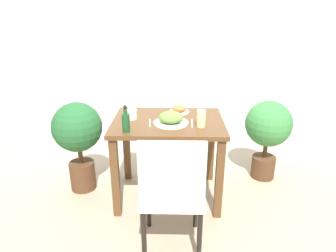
{
  "coord_description": "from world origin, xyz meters",
  "views": [
    {
      "loc": [
        0.06,
        -2.33,
        1.58
      ],
      "look_at": [
        0.0,
        0.0,
        0.68
      ],
      "focal_mm": 32.0,
      "sensor_mm": 36.0,
      "label": 1
    }
  ],
  "objects_px": {
    "chair_far": "(174,118)",
    "potted_plant_left": "(78,134)",
    "food_plate": "(171,118)",
    "sauce_bottle": "(126,122)",
    "juice_glass": "(201,119)",
    "side_plate": "(179,110)",
    "chair_near": "(172,190)",
    "potted_plant_right": "(268,129)",
    "drink_cup": "(132,114)"
  },
  "relations": [
    {
      "from": "chair_near",
      "to": "potted_plant_left",
      "type": "distance_m",
      "value": 1.15
    },
    {
      "from": "potted_plant_left",
      "to": "potted_plant_right",
      "type": "distance_m",
      "value": 1.77
    },
    {
      "from": "side_plate",
      "to": "chair_far",
      "type": "bearing_deg",
      "value": 96.0
    },
    {
      "from": "chair_far",
      "to": "potted_plant_left",
      "type": "xyz_separation_m",
      "value": [
        -0.85,
        -0.59,
        0.05
      ]
    },
    {
      "from": "chair_near",
      "to": "side_plate",
      "type": "distance_m",
      "value": 0.92
    },
    {
      "from": "food_plate",
      "to": "side_plate",
      "type": "bearing_deg",
      "value": 75.75
    },
    {
      "from": "food_plate",
      "to": "potted_plant_left",
      "type": "bearing_deg",
      "value": 168.4
    },
    {
      "from": "food_plate",
      "to": "potted_plant_right",
      "type": "bearing_deg",
      "value": 24.4
    },
    {
      "from": "chair_far",
      "to": "potted_plant_left",
      "type": "relative_size",
      "value": 1.06
    },
    {
      "from": "chair_far",
      "to": "side_plate",
      "type": "xyz_separation_m",
      "value": [
        0.05,
        -0.49,
        0.25
      ]
    },
    {
      "from": "juice_glass",
      "to": "potted_plant_right",
      "type": "height_order",
      "value": "juice_glass"
    },
    {
      "from": "food_plate",
      "to": "sauce_bottle",
      "type": "xyz_separation_m",
      "value": [
        -0.33,
        -0.18,
        0.04
      ]
    },
    {
      "from": "chair_near",
      "to": "chair_far",
      "type": "distance_m",
      "value": 1.38
    },
    {
      "from": "sauce_bottle",
      "to": "potted_plant_right",
      "type": "height_order",
      "value": "sauce_bottle"
    },
    {
      "from": "food_plate",
      "to": "side_plate",
      "type": "xyz_separation_m",
      "value": [
        0.07,
        0.28,
        -0.02
      ]
    },
    {
      "from": "drink_cup",
      "to": "juice_glass",
      "type": "bearing_deg",
      "value": -16.04
    },
    {
      "from": "food_plate",
      "to": "juice_glass",
      "type": "relative_size",
      "value": 2.1
    },
    {
      "from": "side_plate",
      "to": "potted_plant_right",
      "type": "height_order",
      "value": "same"
    },
    {
      "from": "food_plate",
      "to": "drink_cup",
      "type": "bearing_deg",
      "value": 163.5
    },
    {
      "from": "drink_cup",
      "to": "juice_glass",
      "type": "xyz_separation_m",
      "value": [
        0.56,
        -0.16,
        0.02
      ]
    },
    {
      "from": "food_plate",
      "to": "juice_glass",
      "type": "distance_m",
      "value": 0.25
    },
    {
      "from": "chair_near",
      "to": "chair_far",
      "type": "relative_size",
      "value": 1.0
    },
    {
      "from": "food_plate",
      "to": "juice_glass",
      "type": "height_order",
      "value": "juice_glass"
    },
    {
      "from": "chair_near",
      "to": "drink_cup",
      "type": "xyz_separation_m",
      "value": [
        -0.34,
        0.71,
        0.26
      ]
    },
    {
      "from": "chair_far",
      "to": "food_plate",
      "type": "xyz_separation_m",
      "value": [
        -0.02,
        -0.76,
        0.27
      ]
    },
    {
      "from": "chair_far",
      "to": "sauce_bottle",
      "type": "bearing_deg",
      "value": -110.48
    },
    {
      "from": "potted_plant_left",
      "to": "potted_plant_right",
      "type": "height_order",
      "value": "potted_plant_left"
    },
    {
      "from": "drink_cup",
      "to": "potted_plant_left",
      "type": "relative_size",
      "value": 0.1
    },
    {
      "from": "chair_near",
      "to": "potted_plant_right",
      "type": "bearing_deg",
      "value": -131.31
    },
    {
      "from": "chair_far",
      "to": "potted_plant_right",
      "type": "bearing_deg",
      "value": -20.95
    },
    {
      "from": "chair_near",
      "to": "juice_glass",
      "type": "xyz_separation_m",
      "value": [
        0.22,
        0.55,
        0.29
      ]
    },
    {
      "from": "side_plate",
      "to": "potted_plant_left",
      "type": "bearing_deg",
      "value": -173.23
    },
    {
      "from": "chair_far",
      "to": "drink_cup",
      "type": "bearing_deg",
      "value": -117.25
    },
    {
      "from": "drink_cup",
      "to": "sauce_bottle",
      "type": "height_order",
      "value": "sauce_bottle"
    },
    {
      "from": "food_plate",
      "to": "potted_plant_left",
      "type": "height_order",
      "value": "potted_plant_left"
    },
    {
      "from": "potted_plant_left",
      "to": "chair_far",
      "type": "bearing_deg",
      "value": 35.1
    },
    {
      "from": "chair_far",
      "to": "juice_glass",
      "type": "height_order",
      "value": "chair_far"
    },
    {
      "from": "food_plate",
      "to": "juice_glass",
      "type": "xyz_separation_m",
      "value": [
        0.24,
        -0.07,
        0.02
      ]
    },
    {
      "from": "chair_near",
      "to": "side_plate",
      "type": "relative_size",
      "value": 5.09
    },
    {
      "from": "chair_near",
      "to": "sauce_bottle",
      "type": "bearing_deg",
      "value": -51.04
    },
    {
      "from": "potted_plant_left",
      "to": "food_plate",
      "type": "bearing_deg",
      "value": -11.6
    },
    {
      "from": "side_plate",
      "to": "juice_glass",
      "type": "relative_size",
      "value": 1.32
    },
    {
      "from": "food_plate",
      "to": "potted_plant_right",
      "type": "relative_size",
      "value": 0.35
    },
    {
      "from": "sauce_bottle",
      "to": "chair_far",
      "type": "bearing_deg",
      "value": 69.52
    },
    {
      "from": "chair_near",
      "to": "potted_plant_right",
      "type": "height_order",
      "value": "chair_near"
    },
    {
      "from": "food_plate",
      "to": "sauce_bottle",
      "type": "distance_m",
      "value": 0.38
    },
    {
      "from": "chair_near",
      "to": "drink_cup",
      "type": "height_order",
      "value": "chair_near"
    },
    {
      "from": "chair_far",
      "to": "potted_plant_right",
      "type": "relative_size",
      "value": 1.13
    },
    {
      "from": "side_plate",
      "to": "drink_cup",
      "type": "height_order",
      "value": "drink_cup"
    },
    {
      "from": "chair_near",
      "to": "side_plate",
      "type": "xyz_separation_m",
      "value": [
        0.05,
        0.89,
        0.25
      ]
    }
  ]
}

